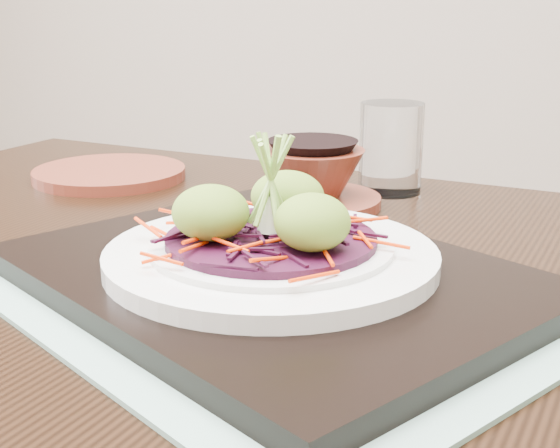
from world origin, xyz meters
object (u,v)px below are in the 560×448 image
(dining_table, at_px, (287,403))
(water_glass, at_px, (391,148))
(terracotta_side_plate, at_px, (110,174))
(terracotta_bowl_set, at_px, (312,181))
(serving_tray, at_px, (271,277))
(white_plate, at_px, (271,255))

(dining_table, relative_size, water_glass, 13.00)
(terracotta_side_plate, height_order, water_glass, water_glass)
(water_glass, height_order, terracotta_bowl_set, water_glass)
(dining_table, distance_m, water_glass, 0.34)
(terracotta_side_plate, distance_m, terracotta_bowl_set, 0.26)
(serving_tray, xyz_separation_m, terracotta_bowl_set, (-0.04, 0.24, 0.01))
(white_plate, xyz_separation_m, water_glass, (0.02, 0.32, 0.02))
(dining_table, height_order, white_plate, white_plate)
(white_plate, distance_m, terracotta_bowl_set, 0.24)
(dining_table, relative_size, serving_tray, 3.41)
(white_plate, bearing_deg, serving_tray, 90.00)
(terracotta_bowl_set, bearing_deg, dining_table, -77.91)
(terracotta_bowl_set, bearing_deg, terracotta_side_plate, 171.50)
(terracotta_side_plate, bearing_deg, water_glass, 7.98)
(serving_tray, distance_m, white_plate, 0.02)
(serving_tray, relative_size, terracotta_bowl_set, 2.24)
(water_glass, bearing_deg, dining_table, -92.81)
(dining_table, xyz_separation_m, serving_tray, (-0.01, -0.01, 0.11))
(serving_tray, distance_m, water_glass, 0.33)
(terracotta_bowl_set, bearing_deg, white_plate, -80.54)
(serving_tray, height_order, water_glass, water_glass)
(terracotta_side_plate, bearing_deg, white_plate, -42.84)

